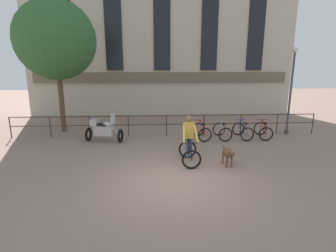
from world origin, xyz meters
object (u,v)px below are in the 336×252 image
at_px(parked_bicycle_mid_right, 243,131).
at_px(parked_bicycle_far_end, 263,131).
at_px(cyclist_with_bike, 189,142).
at_px(parked_bicycle_near_lamp, 202,132).
at_px(street_lamp, 291,86).
at_px(parked_motorcycle, 104,130).
at_px(dog, 228,153).
at_px(parked_bicycle_mid_left, 222,131).

height_order(parked_bicycle_mid_right, parked_bicycle_far_end, same).
height_order(cyclist_with_bike, parked_bicycle_near_lamp, cyclist_with_bike).
relative_size(parked_bicycle_far_end, street_lamp, 0.28).
bearing_deg(parked_bicycle_mid_right, cyclist_with_bike, 40.31).
bearing_deg(parked_bicycle_near_lamp, parked_bicycle_mid_right, 173.23).
relative_size(parked_motorcycle, parked_bicycle_far_end, 1.46).
xyz_separation_m(dog, parked_bicycle_mid_left, (0.71, 3.45, -0.11)).
distance_m(parked_bicycle_mid_right, street_lamp, 3.33).
relative_size(parked_bicycle_near_lamp, parked_bicycle_far_end, 0.99).
relative_size(dog, parked_bicycle_mid_right, 0.84).
xyz_separation_m(parked_motorcycle, parked_bicycle_near_lamp, (4.56, 0.19, -0.20)).
relative_size(cyclist_with_bike, parked_bicycle_near_lamp, 1.44).
xyz_separation_m(dog, parked_bicycle_far_end, (2.71, 3.45, -0.11)).
bearing_deg(parked_bicycle_mid_right, parked_bicycle_far_end, 175.72).
bearing_deg(cyclist_with_bike, parked_motorcycle, 142.29).
relative_size(parked_bicycle_mid_right, street_lamp, 0.27).
bearing_deg(cyclist_with_bike, parked_bicycle_far_end, 36.92).
height_order(dog, parked_motorcycle, parked_motorcycle).
xyz_separation_m(cyclist_with_bike, parked_bicycle_mid_right, (3.01, 2.97, -0.41)).
distance_m(cyclist_with_bike, parked_bicycle_mid_left, 3.61).
bearing_deg(cyclist_with_bike, parked_bicycle_near_lamp, 71.55).
height_order(cyclist_with_bike, parked_bicycle_far_end, cyclist_with_bike).
xyz_separation_m(parked_bicycle_near_lamp, street_lamp, (4.52, 0.67, 2.06)).
bearing_deg(parked_bicycle_near_lamp, street_lamp, -178.33).
distance_m(parked_bicycle_mid_left, street_lamp, 4.14).
height_order(cyclist_with_bike, parked_bicycle_mid_left, cyclist_with_bike).
bearing_deg(cyclist_with_bike, street_lamp, 33.71).
bearing_deg(dog, parked_motorcycle, 140.00).
height_order(dog, parked_bicycle_mid_left, parked_bicycle_mid_left).
height_order(parked_bicycle_far_end, street_lamp, street_lamp).
relative_size(parked_motorcycle, street_lamp, 0.41).
xyz_separation_m(parked_bicycle_near_lamp, parked_bicycle_mid_left, (1.00, -0.00, 0.00)).
height_order(parked_motorcycle, parked_bicycle_mid_right, parked_motorcycle).
bearing_deg(parked_motorcycle, parked_bicycle_near_lamp, -75.92).
bearing_deg(parked_bicycle_mid_right, parked_motorcycle, -2.64).
distance_m(dog, street_lamp, 6.23).
height_order(parked_bicycle_mid_left, parked_bicycle_mid_right, same).
relative_size(dog, parked_bicycle_near_lamp, 0.82).
relative_size(dog, parked_bicycle_far_end, 0.81).
distance_m(cyclist_with_bike, parked_bicycle_near_lamp, 3.16).
distance_m(dog, parked_bicycle_mid_left, 3.53).
bearing_deg(parked_bicycle_far_end, parked_bicycle_mid_left, 8.50).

